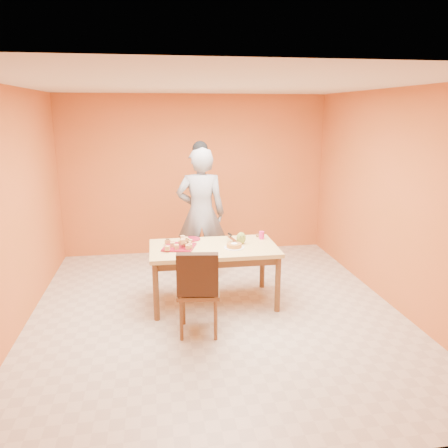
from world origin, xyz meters
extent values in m
plane|color=beige|center=(0.00, 0.00, 0.00)|extent=(5.00, 5.00, 0.00)
plane|color=silver|center=(0.00, 0.00, 2.70)|extent=(5.00, 5.00, 0.00)
plane|color=orange|center=(0.00, 2.50, 1.35)|extent=(4.50, 0.00, 4.50)
plane|color=orange|center=(-2.25, 0.00, 1.35)|extent=(0.00, 5.00, 5.00)
plane|color=orange|center=(2.25, 0.00, 1.35)|extent=(0.00, 5.00, 5.00)
cube|color=#E6C778|center=(0.01, 0.29, 0.73)|extent=(1.60, 0.90, 0.05)
cube|color=brown|center=(0.01, 0.29, 0.66)|extent=(1.48, 0.78, 0.10)
cylinder|color=brown|center=(-0.73, -0.10, 0.35)|extent=(0.07, 0.07, 0.71)
cylinder|color=brown|center=(-0.73, 0.68, 0.35)|extent=(0.07, 0.07, 0.71)
cylinder|color=brown|center=(0.75, -0.10, 0.35)|extent=(0.07, 0.07, 0.71)
cylinder|color=brown|center=(0.75, 0.68, 0.35)|extent=(0.07, 0.07, 0.71)
imported|color=gray|center=(-0.04, 1.24, 0.97)|extent=(0.75, 0.53, 1.94)
cube|color=maroon|center=(-0.42, 0.30, 0.77)|extent=(0.46, 0.46, 0.02)
cylinder|color=maroon|center=(-0.23, 0.64, 0.77)|extent=(0.30, 0.30, 0.01)
cylinder|color=white|center=(0.26, 0.18, 0.77)|extent=(0.27, 0.27, 0.01)
cylinder|color=gold|center=(0.26, 0.18, 0.79)|extent=(0.24, 0.24, 0.04)
cube|color=silver|center=(0.27, 0.36, 0.82)|extent=(0.10, 0.28, 0.01)
ellipsoid|color=olive|center=(0.38, 0.35, 0.84)|extent=(0.13, 0.11, 0.15)
cylinder|color=#D8206E|center=(0.69, 0.52, 0.81)|extent=(0.09, 0.09, 0.10)
cylinder|color=#391F0F|center=(0.69, 0.64, 0.77)|extent=(0.11, 0.11, 0.03)
camera|label=1|loc=(-0.69, -4.93, 2.42)|focal=35.00mm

